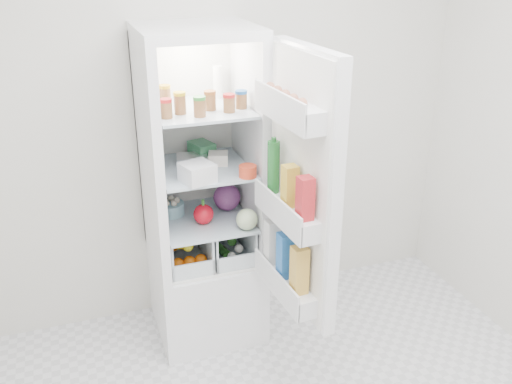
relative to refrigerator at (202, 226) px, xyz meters
name	(u,v)px	position (x,y,z in m)	size (l,w,h in m)	color
room_walls	(341,131)	(0.20, -1.25, 0.93)	(3.02, 3.02, 2.61)	silver
refrigerator	(202,226)	(0.00, 0.00, 0.00)	(0.60, 0.60, 1.80)	white
shelf_low	(204,219)	(0.00, -0.06, 0.07)	(0.49, 0.53, 0.01)	silver
shelf_mid	(202,168)	(0.00, -0.06, 0.38)	(0.49, 0.53, 0.01)	silver
shelf_top	(200,109)	(0.00, -0.06, 0.71)	(0.49, 0.53, 0.01)	silver
crisper_left	(184,243)	(-0.12, -0.06, -0.06)	(0.23, 0.46, 0.22)	silver
crisper_right	(225,236)	(0.12, -0.06, -0.06)	(0.23, 0.46, 0.22)	silver
condiment_jars	(199,104)	(-0.02, -0.14, 0.76)	(0.46, 0.32, 0.08)	#B21919
squeeze_bottle	(218,82)	(0.15, 0.10, 0.81)	(0.05, 0.05, 0.18)	white
tub_white	(197,173)	(-0.07, -0.26, 0.44)	(0.15, 0.15, 0.10)	white
tub_cream	(218,158)	(0.10, -0.05, 0.42)	(0.11, 0.11, 0.06)	white
tin_red	(248,171)	(0.19, -0.28, 0.42)	(0.09, 0.09, 0.06)	#E34022
foil_tray	(192,159)	(-0.04, 0.02, 0.41)	(0.17, 0.13, 0.04)	silver
tub_green	(202,149)	(0.04, 0.10, 0.43)	(0.10, 0.15, 0.08)	#42925D
red_cabbage	(227,197)	(0.15, 0.00, 0.16)	(0.16, 0.16, 0.16)	#571F5A
bell_pepper	(203,214)	(-0.02, -0.13, 0.14)	(0.11, 0.11, 0.11)	red
mushroom_bowl	(171,209)	(-0.17, 0.05, 0.12)	(0.15, 0.15, 0.07)	#90C7D7
salad_bag	(247,219)	(0.18, -0.27, 0.14)	(0.12, 0.12, 0.12)	#BAD09C
citrus_pile	(185,251)	(-0.13, -0.12, -0.07)	(0.20, 0.24, 0.16)	orange
veg_pile	(227,243)	(0.13, -0.06, -0.10)	(0.16, 0.30, 0.10)	#204517
fridge_door	(298,193)	(0.32, -0.64, 0.43)	(0.21, 0.60, 1.30)	white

